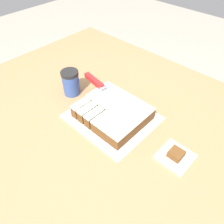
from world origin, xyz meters
TOP-DOWN VIEW (x-y plane):
  - ground_plane at (0.00, 0.00)m, footprint 8.00×8.00m
  - countertop at (0.00, 0.00)m, footprint 1.40×1.10m
  - cake_board at (0.04, -0.01)m, footprint 0.33×0.29m
  - cake at (0.05, -0.01)m, footprint 0.27×0.23m
  - knife at (-0.08, 0.05)m, footprint 0.36×0.08m
  - coffee_cup at (-0.21, -0.02)m, footprint 0.08×0.08m
  - paper_napkin at (0.34, -0.00)m, footprint 0.11×0.11m
  - brownie at (0.34, -0.00)m, footprint 0.05×0.05m

SIDE VIEW (x-z plane):
  - ground_plane at x=0.00m, z-range 0.00..0.00m
  - countertop at x=0.00m, z-range 0.00..0.94m
  - cake_board at x=0.04m, z-range 0.94..0.94m
  - paper_napkin at x=0.34m, z-range 0.94..0.94m
  - brownie at x=0.34m, z-range 0.94..0.97m
  - cake at x=0.05m, z-range 0.94..1.00m
  - coffee_cup at x=-0.21m, z-range 0.94..1.05m
  - knife at x=-0.08m, z-range 0.99..1.02m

